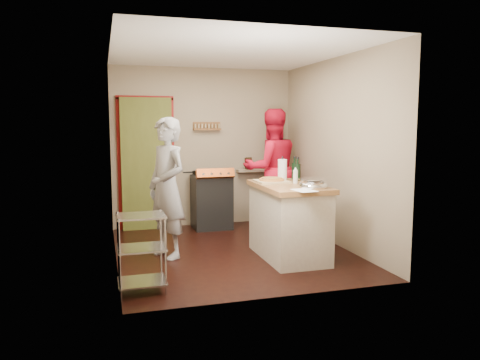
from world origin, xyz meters
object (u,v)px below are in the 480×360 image
Objects in this scene: wire_shelving at (141,249)px; person_red at (272,169)px; stove at (211,201)px; person_stripe at (167,188)px; island at (289,219)px.

person_red is (2.28, 2.40, 0.53)m from wire_shelving.
stove is at bearing -13.73° from person_red.
wire_shelving is 1.32m from person_stripe.
stove is 1.77m from person_stripe.
island is at bearing 46.36° from person_stripe.
person_stripe is 0.92× the size of person_red.
island is (0.56, -1.92, 0.05)m from stove.
person_red is at bearing 77.13° from island.
wire_shelving is at bearing -45.83° from person_stripe.
person_red is (1.86, 1.23, 0.08)m from person_stripe.
stove is 1.11m from person_red.
wire_shelving is at bearing -159.64° from island.
person_stripe is (0.42, 1.17, 0.45)m from wire_shelving.
person_red is (0.95, -0.22, 0.52)m from stove.
stove is 2.00m from island.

